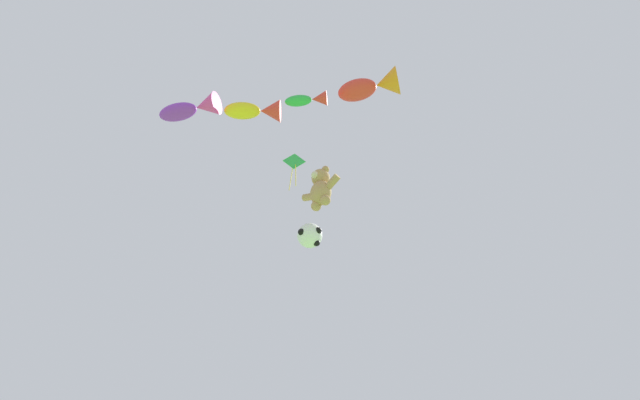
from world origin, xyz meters
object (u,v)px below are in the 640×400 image
object	(u,v)px
fish_kite_violet	(192,109)
diamond_kite	(294,164)
teddy_bear_kite	(321,188)
soccer_ball_kite	(310,235)
fish_kite_emerald	(309,100)
fish_kite_crimson	(372,86)
fish_kite_goldfin	(256,111)

from	to	relation	value
fish_kite_violet	diamond_kite	world-z (taller)	diamond_kite
teddy_bear_kite	fish_kite_violet	distance (m)	5.50
soccer_ball_kite	fish_kite_emerald	xyz separation A→B (m)	(2.14, -2.27, 3.63)
fish_kite_emerald	diamond_kite	world-z (taller)	diamond_kite
fish_kite_crimson	fish_kite_goldfin	bearing A→B (deg)	-146.15
fish_kite_crimson	diamond_kite	size ratio (longest dim) A/B	1.04
fish_kite_emerald	fish_kite_goldfin	distance (m)	2.00
fish_kite_goldfin	fish_kite_violet	bearing A→B (deg)	-135.04
teddy_bear_kite	fish_kite_goldfin	size ratio (longest dim) A/B	0.92
soccer_ball_kite	fish_kite_crimson	world-z (taller)	fish_kite_crimson
fish_kite_emerald	soccer_ball_kite	bearing A→B (deg)	133.29
fish_kite_violet	soccer_ball_kite	bearing A→B (deg)	75.27
fish_kite_crimson	diamond_kite	bearing A→B (deg)	167.58
soccer_ball_kite	fish_kite_emerald	size ratio (longest dim) A/B	0.67
teddy_bear_kite	fish_kite_crimson	bearing A→B (deg)	-10.70
fish_kite_goldfin	fish_kite_violet	xyz separation A→B (m)	(-1.65, -1.65, 0.08)
soccer_ball_kite	fish_kite_goldfin	distance (m)	4.92
fish_kite_crimson	fish_kite_emerald	size ratio (longest dim) A/B	1.59
fish_kite_violet	diamond_kite	xyz separation A→B (m)	(-0.17, 5.19, 1.07)
soccer_ball_kite	diamond_kite	distance (m)	5.09
teddy_bear_kite	fish_kite_crimson	distance (m)	4.07
soccer_ball_kite	fish_kite_goldfin	bearing A→B (deg)	-83.32
fish_kite_crimson	fish_kite_emerald	world-z (taller)	fish_kite_crimson
teddy_bear_kite	soccer_ball_kite	size ratio (longest dim) A/B	1.86
fish_kite_emerald	diamond_kite	bearing A→B (deg)	144.09
teddy_bear_kite	fish_kite_goldfin	distance (m)	3.65
fish_kite_goldfin	fish_kite_crimson	bearing A→B (deg)	33.85
teddy_bear_kite	fish_kite_violet	xyz separation A→B (m)	(-2.05, -4.60, 2.20)
soccer_ball_kite	fish_kite_violet	distance (m)	6.30
teddy_bear_kite	fish_kite_violet	size ratio (longest dim) A/B	0.77
teddy_bear_kite	fish_kite_crimson	world-z (taller)	fish_kite_crimson
fish_kite_goldfin	diamond_kite	xyz separation A→B (m)	(-1.82, 3.54, 1.15)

